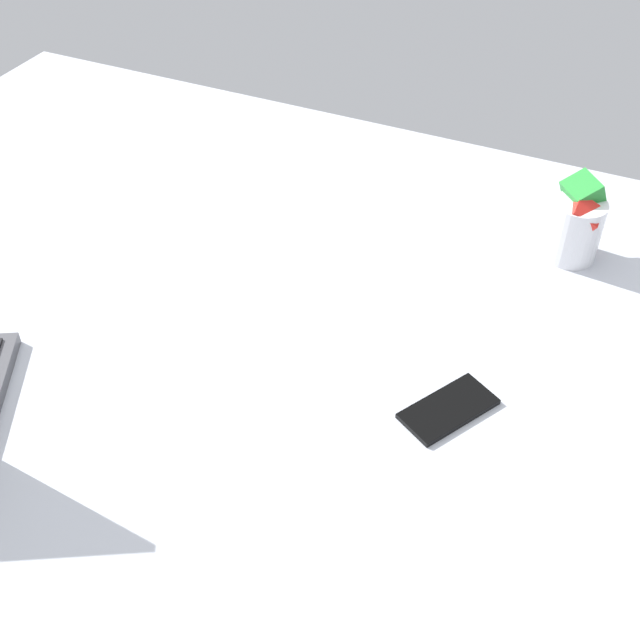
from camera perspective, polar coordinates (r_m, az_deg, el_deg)
bed_mattress at (r=138.03cm, az=-7.62°, el=-2.12°), size 180.00×140.00×18.00cm
snack_cup at (r=145.50cm, az=17.75°, el=6.40°), size 9.18×11.21×14.90cm
cell_phone at (r=116.39cm, az=9.12°, el=-6.26°), size 12.89×15.52×0.80cm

